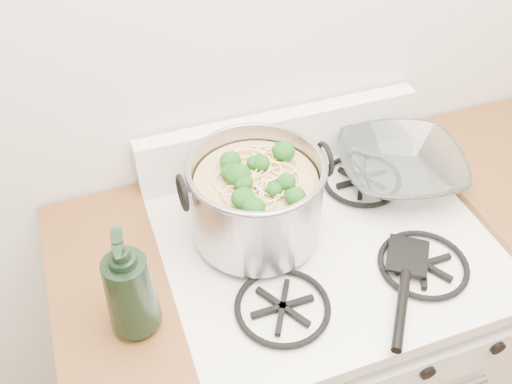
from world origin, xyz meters
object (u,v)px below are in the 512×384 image
object	(u,v)px
glass_bowl	(398,173)
bottle	(128,283)
gas_range	(313,348)
spatula	(408,254)
stock_pot	(256,199)

from	to	relation	value
glass_bowl	bottle	distance (m)	0.76
gas_range	spatula	size ratio (longest dim) A/B	2.98
gas_range	stock_pot	size ratio (longest dim) A/B	2.74
bottle	gas_range	bearing A→B (deg)	17.53
gas_range	stock_pot	distance (m)	0.61
gas_range	spatula	bearing A→B (deg)	-41.32
stock_pot	glass_bowl	size ratio (longest dim) A/B	2.70
gas_range	bottle	distance (m)	0.78
stock_pot	bottle	xyz separation A→B (m)	(-0.31, -0.17, 0.03)
gas_range	glass_bowl	size ratio (longest dim) A/B	7.38
gas_range	bottle	size ratio (longest dim) A/B	3.47
gas_range	bottle	xyz separation A→B (m)	(-0.46, -0.09, 0.62)
spatula	bottle	xyz separation A→B (m)	(-0.60, 0.03, 0.12)
glass_bowl	bottle	size ratio (longest dim) A/B	0.47
stock_pot	spatula	size ratio (longest dim) A/B	1.09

